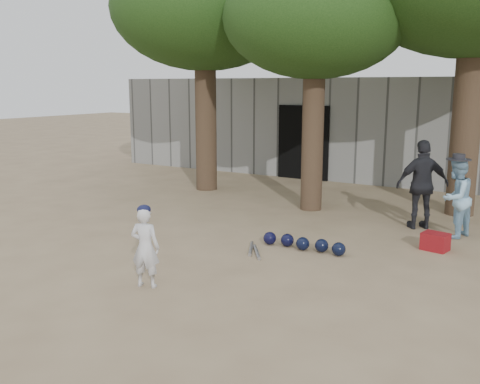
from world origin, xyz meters
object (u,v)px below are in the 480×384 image
Objects in this scene: spectator_blue at (456,198)px; red_bag at (435,242)px; boy_player at (145,247)px; spectator_dark at (422,185)px.

spectator_blue is 3.55× the size of red_bag.
spectator_blue reaches higher than red_bag.
boy_player is at bearing -13.93° from spectator_blue.
red_bag is at bearing -145.43° from boy_player.
spectator_dark reaches higher than boy_player.
spectator_dark is at bearing 111.94° from red_bag.
boy_player is at bearing 30.14° from spectator_dark.
spectator_blue is at bearing -140.01° from boy_player.
spectator_dark reaches higher than red_bag.
spectator_dark reaches higher than spectator_blue.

